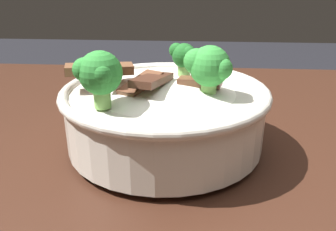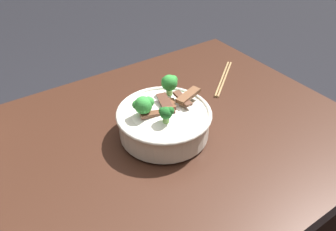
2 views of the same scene
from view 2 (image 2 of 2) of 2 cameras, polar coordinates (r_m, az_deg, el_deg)
dining_table at (r=0.91m, az=-7.00°, el=-10.55°), size 1.29×0.80×0.78m
rice_bowl at (r=0.86m, az=-0.71°, el=-0.69°), size 0.25×0.25×0.14m
chopsticks_pair at (r=1.15m, az=9.60°, el=6.40°), size 0.20×0.16×0.01m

